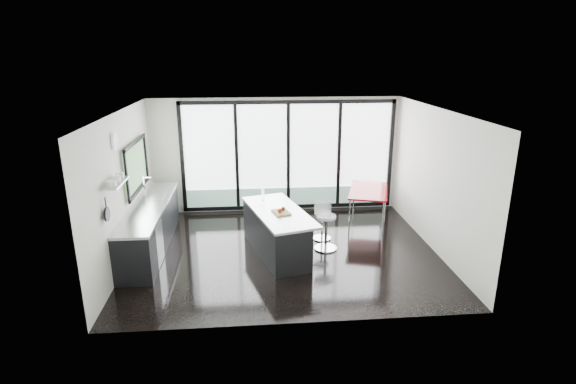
{
  "coord_description": "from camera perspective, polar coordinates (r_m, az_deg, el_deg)",
  "views": [
    {
      "loc": [
        -0.67,
        -8.2,
        3.83
      ],
      "look_at": [
        0.1,
        0.3,
        1.15
      ],
      "focal_mm": 28.0,
      "sensor_mm": 36.0,
      "label": 1
    }
  ],
  "objects": [
    {
      "name": "floor",
      "position": [
        9.07,
        -0.46,
        -7.53
      ],
      "size": [
        6.0,
        5.0,
        0.0
      ],
      "primitive_type": "cube",
      "color": "black",
      "rests_on": "ground"
    },
    {
      "name": "wall_front",
      "position": [
        6.23,
        1.4,
        -5.53
      ],
      "size": [
        6.0,
        0.0,
        2.8
      ],
      "primitive_type": "cube",
      "color": "beige",
      "rests_on": "ground"
    },
    {
      "name": "bar_stool_near",
      "position": [
        9.07,
        4.84,
        -5.11
      ],
      "size": [
        0.57,
        0.57,
        0.73
      ],
      "primitive_type": "cylinder",
      "rotation": [
        0.0,
        0.0,
        0.28
      ],
      "color": "silver",
      "rests_on": "floor"
    },
    {
      "name": "counter_cabinets",
      "position": [
        9.45,
        -17.1,
        -4.24
      ],
      "size": [
        0.69,
        3.24,
        1.36
      ],
      "color": "black",
      "rests_on": "floor"
    },
    {
      "name": "red_table",
      "position": [
        10.59,
        10.1,
        -1.78
      ],
      "size": [
        1.23,
        1.65,
        0.79
      ],
      "primitive_type": "cube",
      "rotation": [
        0.0,
        0.0,
        -0.3
      ],
      "color": "#970A0F",
      "rests_on": "floor"
    },
    {
      "name": "wall_back",
      "position": [
        11.01,
        -0.12,
        3.99
      ],
      "size": [
        6.0,
        0.09,
        2.8
      ],
      "color": "beige",
      "rests_on": "ground"
    },
    {
      "name": "island",
      "position": [
        8.84,
        -1.6,
        -5.07
      ],
      "size": [
        1.44,
        2.31,
        1.14
      ],
      "color": "black",
      "rests_on": "floor"
    },
    {
      "name": "wall_left",
      "position": [
        9.07,
        -19.73,
        1.91
      ],
      "size": [
        0.26,
        5.0,
        2.8
      ],
      "color": "beige",
      "rests_on": "ground"
    },
    {
      "name": "wall_right",
      "position": [
        9.3,
        18.26,
        1.4
      ],
      "size": [
        0.0,
        5.0,
        2.8
      ],
      "primitive_type": "cube",
      "color": "beige",
      "rests_on": "ground"
    },
    {
      "name": "ceiling",
      "position": [
        8.29,
        -0.51,
        10.3
      ],
      "size": [
        6.0,
        5.0,
        0.0
      ],
      "primitive_type": "cube",
      "color": "white",
      "rests_on": "wall_back"
    },
    {
      "name": "bar_stool_far",
      "position": [
        9.56,
        4.35,
        -4.22
      ],
      "size": [
        0.4,
        0.4,
        0.62
      ],
      "primitive_type": "cylinder",
      "rotation": [
        0.0,
        0.0,
        0.03
      ],
      "color": "silver",
      "rests_on": "floor"
    }
  ]
}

